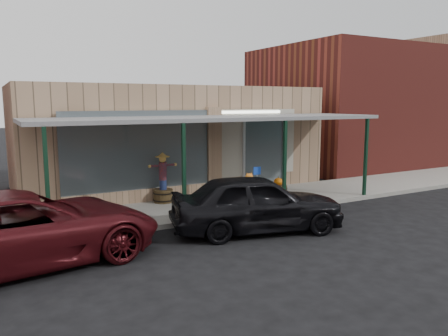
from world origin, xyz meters
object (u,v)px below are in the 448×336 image
barrel_pumpkin (278,190)px  parked_sedan (257,203)px  barrel_scarecrow (163,185)px  handicap_sign (257,180)px  car_maroon (24,228)px

barrel_pumpkin → parked_sedan: (-2.79, -2.84, 0.40)m
barrel_scarecrow → barrel_pumpkin: bearing=6.4°
barrel_scarecrow → handicap_sign: size_ratio=1.35×
barrel_pumpkin → handicap_sign: handicap_sign is taller
parked_sedan → handicap_sign: bearing=-19.0°
handicap_sign → car_maroon: (-7.32, -1.89, -0.14)m
barrel_pumpkin → car_maroon: car_maroon is taller
barrel_scarecrow → car_maroon: 5.96m
barrel_pumpkin → car_maroon: bearing=-163.9°
barrel_scarecrow → handicap_sign: (2.66, -1.83, 0.24)m
handicap_sign → car_maroon: car_maroon is taller
car_maroon → parked_sedan: bearing=-101.6°
barrel_scarecrow → parked_sedan: bearing=-50.2°
barrel_pumpkin → parked_sedan: size_ratio=0.15×
barrel_scarecrow → car_maroon: bearing=-118.4°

